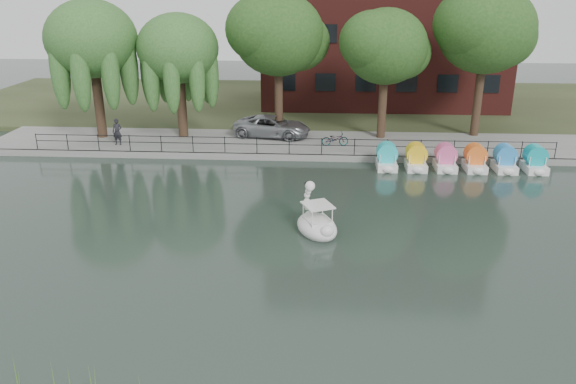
# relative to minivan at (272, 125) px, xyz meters

# --- Properties ---
(ground_plane) EXTENTS (120.00, 120.00, 0.00)m
(ground_plane) POSITION_rel_minivan_xyz_m (1.40, -17.20, -1.22)
(ground_plane) COLOR #3E5147
(promenade) EXTENTS (40.00, 6.00, 0.40)m
(promenade) POSITION_rel_minivan_xyz_m (1.40, -1.20, -1.02)
(promenade) COLOR gray
(promenade) RESTS_ON ground_plane
(kerb) EXTENTS (40.00, 0.25, 0.40)m
(kerb) POSITION_rel_minivan_xyz_m (1.40, -4.15, -1.02)
(kerb) COLOR gray
(kerb) RESTS_ON ground_plane
(land_strip) EXTENTS (60.00, 22.00, 0.36)m
(land_strip) POSITION_rel_minivan_xyz_m (1.40, 12.80, -1.04)
(land_strip) COLOR #47512D
(land_strip) RESTS_ON ground_plane
(railing) EXTENTS (32.00, 0.05, 1.00)m
(railing) POSITION_rel_minivan_xyz_m (1.40, -3.95, -0.08)
(railing) COLOR black
(railing) RESTS_ON promenade
(willow_left) EXTENTS (5.88, 5.88, 9.01)m
(willow_left) POSITION_rel_minivan_xyz_m (-11.60, -0.70, 5.65)
(willow_left) COLOR #473323
(willow_left) RESTS_ON promenade
(willow_mid) EXTENTS (5.32, 5.32, 8.15)m
(willow_mid) POSITION_rel_minivan_xyz_m (-6.10, -0.20, 5.02)
(willow_mid) COLOR #473323
(willow_mid) RESTS_ON promenade
(broadleaf_center) EXTENTS (6.00, 6.00, 9.25)m
(broadleaf_center) POSITION_rel_minivan_xyz_m (0.40, 0.80, 5.84)
(broadleaf_center) COLOR #473323
(broadleaf_center) RESTS_ON promenade
(broadleaf_right) EXTENTS (5.40, 5.40, 8.32)m
(broadleaf_right) POSITION_rel_minivan_xyz_m (7.40, 0.30, 5.16)
(broadleaf_right) COLOR #473323
(broadleaf_right) RESTS_ON promenade
(broadleaf_far) EXTENTS (6.30, 6.30, 9.71)m
(broadleaf_far) POSITION_rel_minivan_xyz_m (13.90, 1.30, 6.17)
(broadleaf_far) COLOR #473323
(broadleaf_far) RESTS_ON promenade
(minivan) EXTENTS (3.79, 6.33, 1.65)m
(minivan) POSITION_rel_minivan_xyz_m (0.00, 0.00, 0.00)
(minivan) COLOR gray
(minivan) RESTS_ON promenade
(bicycle) EXTENTS (0.82, 1.78, 1.00)m
(bicycle) POSITION_rel_minivan_xyz_m (4.24, -2.04, -0.32)
(bicycle) COLOR gray
(bicycle) RESTS_ON promenade
(pedestrian) EXTENTS (0.74, 0.52, 1.98)m
(pedestrian) POSITION_rel_minivan_xyz_m (-9.81, -2.67, 0.17)
(pedestrian) COLOR black
(pedestrian) RESTS_ON promenade
(swan_boat) EXTENTS (2.46, 2.93, 2.12)m
(swan_boat) POSITION_rel_minivan_xyz_m (3.24, -14.70, -0.76)
(swan_boat) COLOR white
(swan_boat) RESTS_ON ground_plane
(pedal_boat_row) EXTENTS (9.65, 1.70, 1.40)m
(pedal_boat_row) POSITION_rel_minivan_xyz_m (11.48, -5.37, -0.62)
(pedal_boat_row) COLOR white
(pedal_boat_row) RESTS_ON ground_plane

